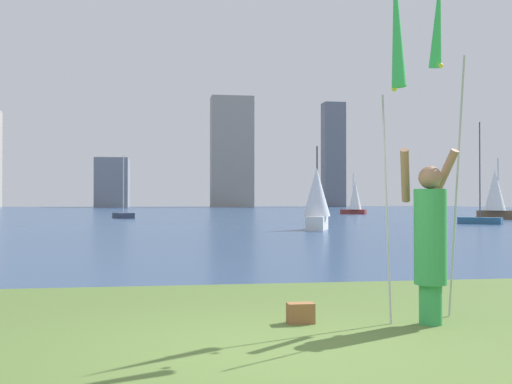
{
  "coord_description": "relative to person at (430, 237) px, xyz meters",
  "views": [
    {
      "loc": [
        -1.01,
        -5.65,
        1.41
      ],
      "look_at": [
        1.83,
        13.06,
        1.63
      ],
      "focal_mm": 43.35,
      "sensor_mm": 36.0,
      "label": 1
    }
  ],
  "objects": [
    {
      "name": "bag",
      "position": [
        -1.43,
        0.27,
        -0.86
      ],
      "size": [
        0.3,
        0.18,
        0.23
      ],
      "color": "brown",
      "rests_on": "ground"
    },
    {
      "name": "ground",
      "position": [
        -1.98,
        50.02,
        -1.04
      ],
      "size": [
        120.0,
        138.0,
        0.12
      ],
      "color": "#4C662D"
    },
    {
      "name": "skyline_tower_2",
      "position": [
        9.77,
        107.22,
        9.23
      ],
      "size": [
        7.8,
        4.52,
        20.42
      ],
      "color": "gray",
      "rests_on": "ground"
    },
    {
      "name": "sailboat_4",
      "position": [
        20.21,
        33.81,
        0.85
      ],
      "size": [
        2.89,
        1.76,
        4.33
      ],
      "color": "brown",
      "rests_on": "ground"
    },
    {
      "name": "sailboat_1",
      "position": [
        15.28,
        50.49,
        0.59
      ],
      "size": [
        2.39,
        1.95,
        3.95
      ],
      "color": "maroon",
      "rests_on": "ground"
    },
    {
      "name": "sailboat_6",
      "position": [
        15.03,
        26.46,
        -0.66
      ],
      "size": [
        2.24,
        2.11,
        5.86
      ],
      "color": "#2D6084",
      "rests_on": "ground"
    },
    {
      "name": "kite_flag_right",
      "position": [
        0.43,
        0.67,
        2.58
      ],
      "size": [
        0.16,
        0.86,
        4.28
      ],
      "color": "#B2B2B7",
      "rests_on": "ground"
    },
    {
      "name": "person",
      "position": [
        0.0,
        0.0,
        0.0
      ],
      "size": [
        0.73,
        0.54,
        1.99
      ],
      "rotation": [
        0.0,
        0.0,
        0.08
      ],
      "color": "green",
      "rests_on": "ground"
    },
    {
      "name": "sailboat_5",
      "position": [
        4.08,
        21.18,
        0.4
      ],
      "size": [
        1.69,
        2.63,
        3.88
      ],
      "color": "white",
      "rests_on": "ground"
    },
    {
      "name": "kite_flag_left",
      "position": [
        -0.43,
        -0.09,
        2.33
      ],
      "size": [
        0.16,
        0.6,
        4.13
      ],
      "color": "#B2B2B7",
      "rests_on": "ground"
    },
    {
      "name": "skyline_tower_3",
      "position": [
        28.87,
        106.02,
        8.82
      ],
      "size": [
        4.01,
        3.31,
        19.6
      ],
      "color": "slate",
      "rests_on": "ground"
    },
    {
      "name": "sailboat_2",
      "position": [
        -5.88,
        40.66,
        -0.72
      ],
      "size": [
        1.79,
        2.66,
        4.71
      ],
      "color": "#333D51",
      "rests_on": "ground"
    },
    {
      "name": "skyline_tower_1",
      "position": [
        -12.0,
        108.71,
        3.47
      ],
      "size": [
        5.88,
        7.7,
        8.89
      ],
      "color": "gray",
      "rests_on": "ground"
    }
  ]
}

